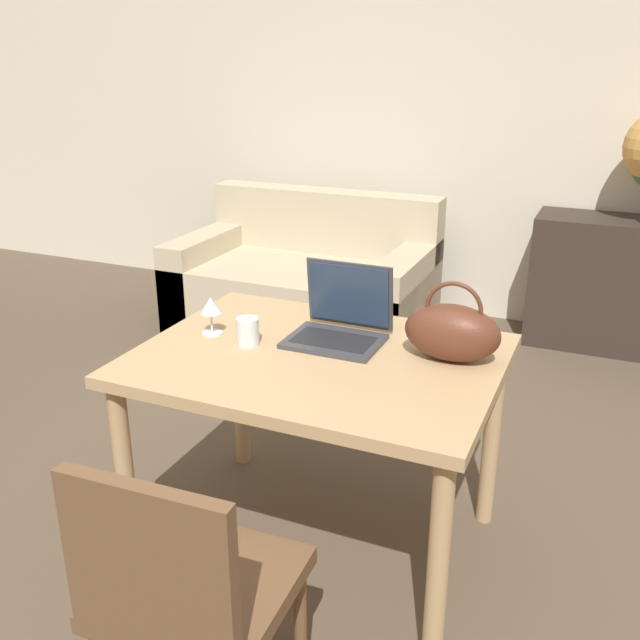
{
  "coord_description": "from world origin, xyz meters",
  "views": [
    {
      "loc": [
        0.99,
        -1.37,
        1.67
      ],
      "look_at": [
        0.14,
        0.58,
        0.86
      ],
      "focal_mm": 40.0,
      "sensor_mm": 36.0,
      "label": 1
    }
  ],
  "objects_px": {
    "drinking_glass": "(248,331)",
    "wine_glass": "(211,308)",
    "couch": "(306,284)",
    "chair": "(185,589)",
    "laptop": "(341,319)",
    "handbag": "(452,332)"
  },
  "relations": [
    {
      "from": "couch",
      "to": "drinking_glass",
      "type": "height_order",
      "value": "drinking_glass"
    },
    {
      "from": "wine_glass",
      "to": "drinking_glass",
      "type": "bearing_deg",
      "value": -10.97
    },
    {
      "from": "couch",
      "to": "wine_glass",
      "type": "relative_size",
      "value": 11.45
    },
    {
      "from": "chair",
      "to": "handbag",
      "type": "distance_m",
      "value": 1.1
    },
    {
      "from": "drinking_glass",
      "to": "wine_glass",
      "type": "xyz_separation_m",
      "value": [
        -0.16,
        0.03,
        0.05
      ]
    },
    {
      "from": "chair",
      "to": "laptop",
      "type": "xyz_separation_m",
      "value": [
        -0.01,
        1.0,
        0.33
      ]
    },
    {
      "from": "couch",
      "to": "laptop",
      "type": "height_order",
      "value": "laptop"
    },
    {
      "from": "laptop",
      "to": "wine_glass",
      "type": "xyz_separation_m",
      "value": [
        -0.42,
        -0.15,
        0.03
      ]
    },
    {
      "from": "chair",
      "to": "wine_glass",
      "type": "distance_m",
      "value": 1.02
    },
    {
      "from": "drinking_glass",
      "to": "wine_glass",
      "type": "distance_m",
      "value": 0.17
    },
    {
      "from": "chair",
      "to": "couch",
      "type": "distance_m",
      "value": 2.96
    },
    {
      "from": "laptop",
      "to": "wine_glass",
      "type": "distance_m",
      "value": 0.45
    },
    {
      "from": "chair",
      "to": "couch",
      "type": "bearing_deg",
      "value": 106.91
    },
    {
      "from": "laptop",
      "to": "couch",
      "type": "bearing_deg",
      "value": 118.12
    },
    {
      "from": "laptop",
      "to": "handbag",
      "type": "height_order",
      "value": "handbag"
    },
    {
      "from": "laptop",
      "to": "drinking_glass",
      "type": "relative_size",
      "value": 3.38
    },
    {
      "from": "drinking_glass",
      "to": "handbag",
      "type": "bearing_deg",
      "value": 12.63
    },
    {
      "from": "chair",
      "to": "wine_glass",
      "type": "relative_size",
      "value": 6.23
    },
    {
      "from": "wine_glass",
      "to": "handbag",
      "type": "bearing_deg",
      "value": 8.09
    },
    {
      "from": "couch",
      "to": "wine_glass",
      "type": "xyz_separation_m",
      "value": [
        0.54,
        -1.94,
        0.56
      ]
    },
    {
      "from": "chair",
      "to": "handbag",
      "type": "bearing_deg",
      "value": 66.16
    },
    {
      "from": "chair",
      "to": "handbag",
      "type": "relative_size",
      "value": 2.75
    }
  ]
}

